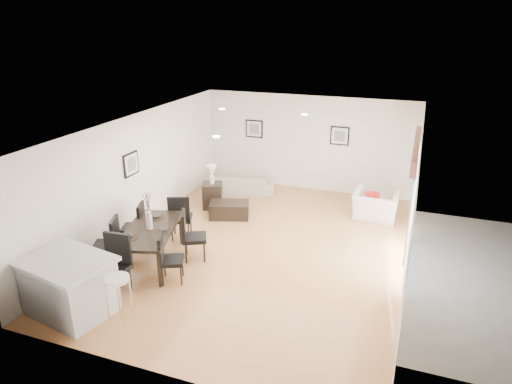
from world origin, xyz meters
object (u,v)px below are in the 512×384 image
(armchair, at_px, (376,206))
(bar_stool, at_px, (118,284))
(dining_chair_enear, at_px, (167,256))
(dining_chair_foot, at_px, (180,215))
(kitchen_island, at_px, (70,286))
(dining_chair_head, at_px, (115,261))
(coffee_table, at_px, (229,210))
(side_table, at_px, (213,195))
(dining_chair_wfar, at_px, (137,223))
(dining_table, at_px, (150,232))
(dining_chair_efar, at_px, (190,233))
(sofa, at_px, (240,184))
(dining_chair_wnear, at_px, (110,240))

(armchair, relative_size, bar_stool, 1.22)
(dining_chair_enear, xyz_separation_m, dining_chair_foot, (-0.63, 1.64, 0.05))
(kitchen_island, xyz_separation_m, bar_stool, (0.98, -0.00, 0.24))
(armchair, bearing_deg, dining_chair_foot, 36.47)
(dining_chair_head, xyz_separation_m, coffee_table, (0.57, 3.78, -0.44))
(dining_chair_foot, height_order, side_table, dining_chair_foot)
(armchair, distance_m, kitchen_island, 7.19)
(dining_chair_wfar, bearing_deg, dining_chair_head, 2.64)
(armchair, height_order, kitchen_island, kitchen_island)
(dining_chair_enear, bearing_deg, dining_chair_wfar, 28.97)
(dining_table, distance_m, dining_chair_efar, 0.79)
(armchair, height_order, coffee_table, armchair)
(kitchen_island, bearing_deg, dining_chair_wfar, 107.12)
(dining_chair_efar, bearing_deg, coffee_table, -24.17)
(dining_chair_foot, height_order, bar_stool, dining_chair_foot)
(dining_chair_head, bearing_deg, side_table, 86.53)
(dining_chair_efar, relative_size, coffee_table, 1.09)
(dining_chair_wfar, relative_size, dining_chair_foot, 0.95)
(sofa, bearing_deg, side_table, 56.36)
(armchair, distance_m, side_table, 4.16)
(dining_chair_enear, distance_m, dining_chair_head, 0.93)
(dining_chair_efar, distance_m, coffee_table, 2.26)
(armchair, height_order, dining_table, dining_table)
(dining_chair_head, distance_m, coffee_table, 3.85)
(dining_chair_efar, bearing_deg, dining_chair_head, 130.35)
(dining_chair_enear, xyz_separation_m, kitchen_island, (-1.04, -1.40, -0.04))
(dining_chair_enear, distance_m, kitchen_island, 1.74)
(coffee_table, bearing_deg, kitchen_island, -119.86)
(dining_table, relative_size, dining_chair_wnear, 1.90)
(dining_chair_wfar, distance_m, kitchen_island, 2.40)
(armchair, relative_size, coffee_table, 1.10)
(dining_chair_foot, bearing_deg, dining_table, 67.85)
(dining_chair_head, bearing_deg, coffee_table, 76.77)
(sofa, xyz_separation_m, dining_table, (-0.19, -4.29, 0.42))
(dining_chair_efar, xyz_separation_m, dining_chair_head, (-0.66, -1.55, 0.04))
(dining_chair_foot, xyz_separation_m, side_table, (-0.12, 1.93, -0.26))
(sofa, xyz_separation_m, kitchen_island, (-0.57, -6.19, 0.23))
(sofa, height_order, dining_chair_wnear, dining_chair_wnear)
(dining_chair_wnear, bearing_deg, kitchen_island, -10.99)
(dining_chair_wnear, height_order, dining_chair_head, dining_chair_head)
(dining_chair_efar, bearing_deg, dining_chair_wfar, 60.50)
(dining_chair_enear, bearing_deg, sofa, -18.64)
(coffee_table, bearing_deg, dining_chair_wnear, -129.75)
(armchair, xyz_separation_m, dining_chair_foot, (-3.97, -2.66, 0.25))
(side_table, xyz_separation_m, bar_stool, (0.69, -4.97, 0.41))
(dining_chair_wfar, distance_m, dining_chair_efar, 1.31)
(dining_chair_wnear, bearing_deg, dining_chair_enear, 65.41)
(armchair, bearing_deg, dining_chair_wnear, 44.92)
(sofa, height_order, kitchen_island, kitchen_island)
(dining_chair_wnear, relative_size, side_table, 1.61)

